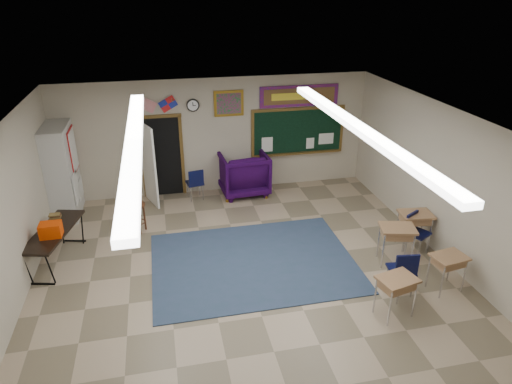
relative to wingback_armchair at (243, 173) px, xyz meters
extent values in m
plane|color=gray|center=(-0.64, -4.15, -0.56)|extent=(9.00, 9.00, 0.00)
cube|color=#AA9F89|center=(-0.64, 0.35, 0.94)|extent=(8.00, 0.04, 3.00)
cube|color=#AA9F89|center=(3.36, -4.15, 0.94)|extent=(0.04, 9.00, 3.00)
cube|color=silver|center=(-0.64, -4.15, 2.44)|extent=(8.00, 9.00, 0.04)
cube|color=#2D3A57|center=(-0.44, -3.35, -0.55)|extent=(4.00, 3.00, 0.02)
cube|color=black|center=(-2.04, 0.34, 0.49)|extent=(0.95, 0.04, 2.10)
cube|color=white|center=(-2.38, -0.10, 0.47)|extent=(0.35, 0.86, 2.05)
cube|color=brown|center=(1.56, 0.32, 0.94)|extent=(2.55, 0.05, 1.30)
cube|color=black|center=(1.56, 0.30, 0.94)|extent=(2.40, 0.03, 1.15)
cube|color=brown|center=(1.56, 0.26, 0.34)|extent=(2.40, 0.12, 0.04)
cube|color=#AE180E|center=(1.56, 0.32, 1.89)|extent=(2.10, 0.04, 0.55)
cube|color=brown|center=(1.56, 0.31, 1.89)|extent=(1.90, 0.03, 0.40)
cube|color=olive|center=(-0.29, 0.32, 1.79)|extent=(0.75, 0.05, 0.65)
cube|color=#A51466|center=(-0.29, 0.30, 1.79)|extent=(0.62, 0.03, 0.52)
cylinder|color=black|center=(-1.19, 0.32, 1.79)|extent=(0.32, 0.05, 0.32)
cylinder|color=white|center=(-1.19, 0.30, 1.79)|extent=(0.26, 0.02, 0.26)
cube|color=#B7B7B2|center=(-4.36, -0.30, 0.54)|extent=(0.55, 1.25, 2.20)
imported|color=#1E042E|center=(0.00, 0.00, 0.00)|extent=(1.27, 1.31, 1.12)
cube|color=#A4774C|center=(2.30, -3.94, 0.22)|extent=(0.78, 0.65, 0.04)
cube|color=brown|center=(2.30, -3.94, 0.11)|extent=(0.67, 0.56, 0.13)
cube|color=#A4774C|center=(2.98, -3.46, 0.21)|extent=(0.71, 0.56, 0.04)
cube|color=brown|center=(2.98, -3.46, 0.10)|extent=(0.61, 0.48, 0.13)
cube|color=#A4774C|center=(1.53, -5.39, 0.16)|extent=(0.71, 0.59, 0.04)
cube|color=brown|center=(1.53, -5.39, 0.06)|extent=(0.61, 0.50, 0.12)
cube|color=#A4774C|center=(2.78, -4.95, 0.13)|extent=(0.66, 0.54, 0.04)
cube|color=brown|center=(2.78, -4.95, 0.03)|extent=(0.57, 0.45, 0.12)
cube|color=black|center=(-4.25, -2.48, 0.14)|extent=(0.99, 1.84, 0.05)
cube|color=#F13504|center=(-4.23, -2.73, 0.30)|extent=(0.39, 0.29, 0.27)
cylinder|color=#542E19|center=(-2.70, -1.54, 0.09)|extent=(0.38, 0.38, 0.04)
torus|color=#542E19|center=(-2.70, -1.54, -0.34)|extent=(0.31, 0.31, 0.02)
camera|label=1|loc=(-2.03, -10.91, 4.55)|focal=32.00mm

